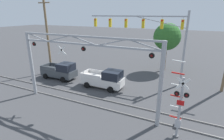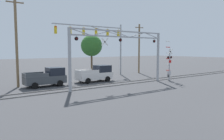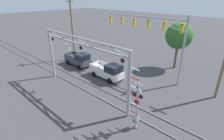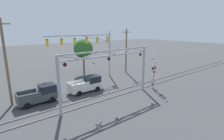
# 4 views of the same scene
# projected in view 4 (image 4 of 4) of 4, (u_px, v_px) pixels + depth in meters

# --- Properties ---
(rail_track_near) EXTENTS (80.00, 0.08, 0.10)m
(rail_track_near) POSITION_uv_depth(u_px,v_px,m) (108.00, 99.00, 21.88)
(rail_track_near) COLOR gray
(rail_track_near) RESTS_ON ground_plane
(rail_track_far) EXTENTS (80.00, 0.08, 0.10)m
(rail_track_far) POSITION_uv_depth(u_px,v_px,m) (101.00, 96.00, 22.97)
(rail_track_far) COLOR gray
(rail_track_far) RESTS_ON ground_plane
(crossing_gantry) EXTENTS (12.73, 0.31, 6.24)m
(crossing_gantry) POSITION_uv_depth(u_px,v_px,m) (109.00, 68.00, 20.72)
(crossing_gantry) COLOR #9EA0A5
(crossing_gantry) RESTS_ON ground_plane
(crossing_signal_mast) EXTENTS (1.22, 0.35, 5.25)m
(crossing_signal_mast) POSITION_uv_depth(u_px,v_px,m) (153.00, 75.00, 25.23)
(crossing_signal_mast) COLOR #9EA0A5
(crossing_signal_mast) RESTS_ON ground_plane
(traffic_signal_span) EXTENTS (11.69, 0.39, 8.17)m
(traffic_signal_span) POSITION_uv_depth(u_px,v_px,m) (93.00, 45.00, 29.10)
(traffic_signal_span) COLOR #9EA0A5
(traffic_signal_span) RESTS_ON ground_plane
(pickup_truck_lead) EXTENTS (4.66, 2.12, 2.08)m
(pickup_truck_lead) POSITION_uv_depth(u_px,v_px,m) (87.00, 84.00, 24.51)
(pickup_truck_lead) COLOR silver
(pickup_truck_lead) RESTS_ON ground_plane
(pickup_truck_following) EXTENTS (4.48, 2.12, 2.08)m
(pickup_truck_following) POSITION_uv_depth(u_px,v_px,m) (40.00, 95.00, 20.77)
(pickup_truck_following) COLOR #3D4247
(pickup_truck_following) RESTS_ON ground_plane
(utility_pole_left) EXTENTS (1.80, 0.28, 9.74)m
(utility_pole_left) POSITION_uv_depth(u_px,v_px,m) (6.00, 63.00, 19.08)
(utility_pole_left) COLOR brown
(utility_pole_left) RESTS_ON ground_plane
(utility_pole_right) EXTENTS (1.80, 0.28, 8.53)m
(utility_pole_right) POSITION_uv_depth(u_px,v_px,m) (126.00, 51.00, 34.18)
(utility_pole_right) COLOR brown
(utility_pole_right) RESTS_ON ground_plane
(background_tree_beyond_span) EXTENTS (3.71, 3.71, 6.68)m
(background_tree_beyond_span) POSITION_uv_depth(u_px,v_px,m) (83.00, 49.00, 33.61)
(background_tree_beyond_span) COLOR brown
(background_tree_beyond_span) RESTS_ON ground_plane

